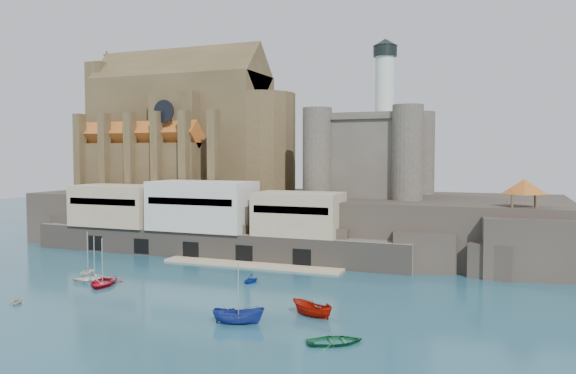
% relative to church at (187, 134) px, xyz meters
% --- Properties ---
extents(ground, '(300.00, 300.00, 0.00)m').
position_rel_church_xyz_m(ground, '(24.13, -41.85, -22.13)').
color(ground, navy).
rests_on(ground, ground).
extents(promontory, '(100.00, 36.00, 10.00)m').
position_rel_church_xyz_m(promontory, '(23.94, -2.48, -17.20)').
color(promontory, '#29231F').
rests_on(promontory, ground).
extents(quay, '(70.00, 12.00, 13.05)m').
position_rel_church_xyz_m(quay, '(13.94, -18.78, -16.06)').
color(quay, '#685E53').
rests_on(quay, ground).
extents(church, '(47.00, 25.93, 30.51)m').
position_rel_church_xyz_m(church, '(0.00, 0.00, 0.00)').
color(church, '#4B3B23').
rests_on(church, promontory).
extents(castle_keep, '(21.20, 21.20, 29.30)m').
position_rel_church_xyz_m(castle_keep, '(40.21, -0.78, -3.81)').
color(castle_keep, '#484238').
rests_on(castle_keep, promontory).
extents(rock_outcrop, '(14.50, 10.50, 8.70)m').
position_rel_church_xyz_m(rock_outcrop, '(66.13, -16.01, -18.11)').
color(rock_outcrop, '#29231F').
rests_on(rock_outcrop, ground).
extents(pavilion, '(6.40, 6.40, 5.40)m').
position_rel_church_xyz_m(pavilion, '(66.13, -15.85, -9.40)').
color(pavilion, '#4B3B23').
rests_on(pavilion, rock_outcrop).
extents(boat_0, '(4.73, 2.90, 6.39)m').
position_rel_church_xyz_m(boat_0, '(13.09, -43.38, -22.13)').
color(boat_0, '#A00818').
rests_on(boat_0, ground).
extents(boat_1, '(2.63, 2.51, 2.63)m').
position_rel_church_xyz_m(boat_1, '(9.90, -54.73, -22.13)').
color(boat_1, beige).
rests_on(boat_1, ground).
extents(boat_2, '(2.63, 2.59, 5.46)m').
position_rel_church_xyz_m(boat_2, '(37.96, -52.40, -22.13)').
color(boat_2, navy).
rests_on(boat_2, ground).
extents(boat_3, '(2.97, 3.84, 5.37)m').
position_rel_church_xyz_m(boat_3, '(49.10, -54.68, -22.13)').
color(boat_3, '#186939').
rests_on(boat_3, ground).
extents(boat_4, '(3.18, 2.13, 3.49)m').
position_rel_church_xyz_m(boat_4, '(6.82, -39.01, -22.13)').
color(boat_4, silver).
rests_on(boat_4, ground).
extents(boat_5, '(2.50, 2.47, 5.15)m').
position_rel_church_xyz_m(boat_5, '(44.20, -47.06, -22.13)').
color(boat_5, '#991002').
rests_on(boat_5, ground).
extents(boat_6, '(2.84, 4.68, 6.31)m').
position_rel_church_xyz_m(boat_6, '(10.79, -42.26, -22.13)').
color(boat_6, silver).
rests_on(boat_6, ground).
extents(boat_7, '(2.84, 2.14, 2.93)m').
position_rel_church_xyz_m(boat_7, '(31.12, -34.74, -22.13)').
color(boat_7, navy).
rests_on(boat_7, ground).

